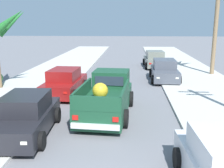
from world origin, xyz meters
name	(u,v)px	position (x,y,z in m)	size (l,w,h in m)	color
sidewalk_left	(33,87)	(-5.46, 12.00, 0.06)	(5.18, 60.00, 0.12)	beige
sidewalk_right	(206,90)	(5.46, 12.00, 0.06)	(5.18, 60.00, 0.12)	beige
curb_left	(51,88)	(-4.27, 12.00, 0.05)	(0.16, 60.00, 0.10)	silver
curb_right	(186,90)	(4.27, 12.00, 0.05)	(0.16, 60.00, 0.10)	silver
pickup_truck	(107,97)	(-0.28, 7.36, 0.79)	(2.48, 5.33, 1.80)	#19472D
car_left_near	(164,71)	(3.25, 15.07, 0.71)	(2.08, 4.28, 1.54)	#474C56
car_right_near	(26,116)	(-3.14, 4.74, 0.71)	(2.20, 4.33, 1.54)	black
car_right_mid	(65,83)	(-3.05, 10.62, 0.71)	(2.18, 4.33, 1.54)	maroon
car_left_far	(155,60)	(3.07, 21.14, 0.71)	(2.14, 4.31, 1.54)	slate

